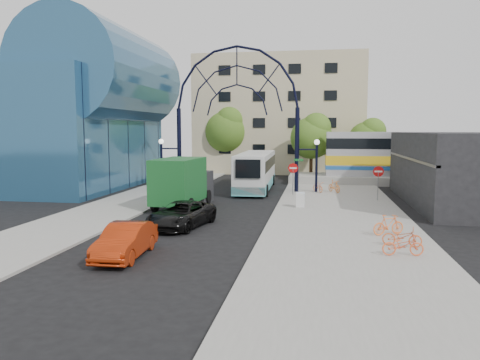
% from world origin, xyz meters
% --- Properties ---
extents(ground, '(120.00, 120.00, 0.00)m').
position_xyz_m(ground, '(0.00, 0.00, 0.00)').
color(ground, black).
rests_on(ground, ground).
extents(sidewalk_east, '(8.00, 56.00, 0.12)m').
position_xyz_m(sidewalk_east, '(8.00, 4.00, 0.06)').
color(sidewalk_east, gray).
rests_on(sidewalk_east, ground).
extents(plaza_west, '(5.00, 50.00, 0.12)m').
position_xyz_m(plaza_west, '(-6.50, 6.00, 0.06)').
color(plaza_west, gray).
rests_on(plaza_west, ground).
extents(gateway_arch, '(13.64, 0.44, 12.10)m').
position_xyz_m(gateway_arch, '(0.00, 14.00, 8.56)').
color(gateway_arch, black).
rests_on(gateway_arch, ground).
extents(stop_sign, '(0.80, 0.07, 2.50)m').
position_xyz_m(stop_sign, '(4.80, 12.00, 1.99)').
color(stop_sign, slate).
rests_on(stop_sign, sidewalk_east).
extents(do_not_enter_sign, '(0.76, 0.07, 2.48)m').
position_xyz_m(do_not_enter_sign, '(11.00, 10.00, 1.98)').
color(do_not_enter_sign, slate).
rests_on(do_not_enter_sign, sidewalk_east).
extents(street_name_sign, '(0.70, 0.70, 2.80)m').
position_xyz_m(street_name_sign, '(5.20, 12.60, 2.13)').
color(street_name_sign, slate).
rests_on(street_name_sign, sidewalk_east).
extents(sandwich_board, '(0.55, 0.61, 0.99)m').
position_xyz_m(sandwich_board, '(5.60, 5.98, 0.74)').
color(sandwich_board, white).
rests_on(sandwich_board, sidewalk_east).
extents(transit_hall, '(16.50, 18.00, 14.50)m').
position_xyz_m(transit_hall, '(-15.30, 15.00, 6.70)').
color(transit_hall, '#275479').
rests_on(transit_hall, ground).
extents(commercial_block_east, '(6.00, 16.00, 5.00)m').
position_xyz_m(commercial_block_east, '(16.00, 10.00, 2.50)').
color(commercial_block_east, black).
rests_on(commercial_block_east, ground).
extents(apartment_block, '(20.00, 12.10, 14.00)m').
position_xyz_m(apartment_block, '(2.00, 34.97, 7.00)').
color(apartment_block, '#CDBC8E').
rests_on(apartment_block, ground).
extents(train_platform, '(32.00, 5.00, 0.80)m').
position_xyz_m(train_platform, '(20.00, 22.00, 0.40)').
color(train_platform, gray).
rests_on(train_platform, ground).
extents(train_car, '(25.10, 3.05, 4.20)m').
position_xyz_m(train_car, '(20.00, 22.00, 2.90)').
color(train_car, '#B7B7BC').
rests_on(train_car, train_platform).
extents(tree_north_a, '(4.48, 4.48, 7.00)m').
position_xyz_m(tree_north_a, '(6.12, 25.93, 4.61)').
color(tree_north_a, '#382314').
rests_on(tree_north_a, ground).
extents(tree_north_b, '(5.12, 5.12, 8.00)m').
position_xyz_m(tree_north_b, '(-3.88, 29.93, 5.27)').
color(tree_north_b, '#382314').
rests_on(tree_north_b, ground).
extents(tree_north_c, '(4.16, 4.16, 6.50)m').
position_xyz_m(tree_north_c, '(12.12, 27.93, 4.28)').
color(tree_north_c, '#382314').
rests_on(tree_north_c, ground).
extents(city_bus, '(3.01, 11.74, 3.20)m').
position_xyz_m(city_bus, '(1.40, 15.65, 1.67)').
color(city_bus, silver).
rests_on(city_bus, ground).
extents(green_truck, '(2.86, 6.74, 3.34)m').
position_xyz_m(green_truck, '(-2.20, 5.50, 1.67)').
color(green_truck, black).
rests_on(green_truck, ground).
extents(black_suv, '(3.13, 5.26, 1.37)m').
position_xyz_m(black_suv, '(-0.47, -0.79, 0.68)').
color(black_suv, black).
rests_on(black_suv, ground).
extents(red_sedan, '(1.65, 4.27, 1.39)m').
position_xyz_m(red_sedan, '(-1.02, -6.91, 0.69)').
color(red_sedan, '#A4280A').
rests_on(red_sedan, ground).
extents(bike_near_a, '(1.21, 1.66, 0.83)m').
position_xyz_m(bike_near_a, '(6.75, 14.00, 0.54)').
color(bike_near_a, orange).
rests_on(bike_near_a, sidewalk_east).
extents(bike_near_b, '(1.26, 1.65, 0.99)m').
position_xyz_m(bike_near_b, '(8.05, 14.00, 0.61)').
color(bike_near_b, orange).
rests_on(bike_near_b, sidewalk_east).
extents(bike_far_a, '(1.74, 0.87, 0.87)m').
position_xyz_m(bike_far_a, '(10.36, -3.70, 0.56)').
color(bike_far_a, '#E05F2C').
rests_on(bike_far_a, sidewalk_east).
extents(bike_far_b, '(1.70, 1.15, 1.00)m').
position_xyz_m(bike_far_b, '(10.11, -1.46, 0.62)').
color(bike_far_b, orange).
rests_on(bike_far_b, sidewalk_east).
extents(bike_far_c, '(1.70, 0.74, 0.87)m').
position_xyz_m(bike_far_c, '(10.13, -5.26, 0.55)').
color(bike_far_c, orange).
rests_on(bike_far_c, sidewalk_east).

